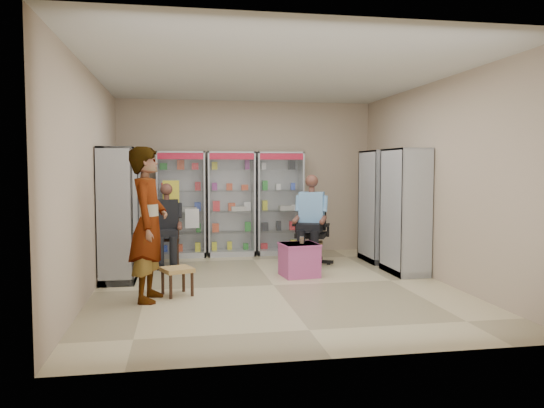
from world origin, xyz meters
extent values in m
plane|color=#C6B789|center=(0.00, 0.00, 0.00)|extent=(6.00, 6.00, 0.00)
cube|color=tan|center=(0.00, 3.00, 1.50)|extent=(5.00, 0.02, 3.00)
cube|color=tan|center=(0.00, -3.00, 1.50)|extent=(5.00, 0.02, 3.00)
cube|color=tan|center=(-2.50, 0.00, 1.50)|extent=(0.02, 6.00, 3.00)
cube|color=tan|center=(2.50, 0.00, 1.50)|extent=(0.02, 6.00, 3.00)
cube|color=beige|center=(0.00, 0.00, 3.00)|extent=(5.00, 6.00, 0.02)
cube|color=#B6B9BD|center=(-1.30, 2.73, 1.00)|extent=(0.90, 0.50, 2.00)
cube|color=#B4B8BC|center=(-0.35, 2.73, 1.00)|extent=(0.90, 0.50, 2.00)
cube|color=silver|center=(0.60, 2.73, 1.00)|extent=(0.90, 0.50, 2.00)
cube|color=silver|center=(2.23, 1.60, 1.00)|extent=(0.90, 0.50, 2.00)
cube|color=silver|center=(2.23, 0.50, 1.00)|extent=(0.90, 0.50, 2.00)
cube|color=silver|center=(-2.23, 1.80, 1.00)|extent=(0.90, 0.50, 2.00)
cube|color=#BABCC2|center=(-2.23, 0.70, 1.00)|extent=(0.90, 0.50, 2.00)
cube|color=#301F13|center=(-1.55, 2.00, 0.47)|extent=(0.42, 0.42, 0.94)
cube|color=black|center=(0.95, 1.55, 0.58)|extent=(0.83, 0.83, 1.16)
cube|color=#C04C9F|center=(0.51, 0.55, 0.26)|extent=(0.59, 0.58, 0.52)
cylinder|color=#5C1E07|center=(0.55, 0.55, 0.57)|extent=(0.07, 0.07, 0.11)
cube|color=#A98547|center=(0.98, 1.63, 0.19)|extent=(0.47, 0.47, 0.38)
cube|color=#AF734A|center=(-1.37, -0.37, 0.19)|extent=(0.48, 0.48, 0.37)
imported|color=gray|center=(-1.72, -0.58, 0.98)|extent=(0.59, 0.79, 1.96)
camera|label=1|loc=(-1.32, -7.45, 1.71)|focal=35.00mm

